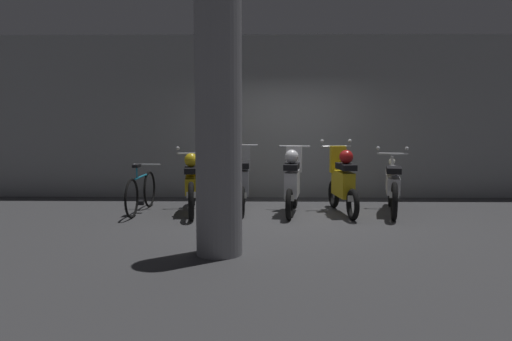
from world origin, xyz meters
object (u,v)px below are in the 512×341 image
motorbike_slot_1 (243,182)px  motorbike_slot_3 (343,182)px  motorbike_slot_0 (192,183)px  support_pillar (218,124)px  motorbike_slot_4 (393,185)px  bicycle (141,192)px  motorbike_slot_2 (292,182)px

motorbike_slot_1 → motorbike_slot_3: motorbike_slot_3 is taller
motorbike_slot_0 → support_pillar: support_pillar is taller
motorbike_slot_4 → bicycle: (-4.48, -0.02, -0.13)m
support_pillar → motorbike_slot_2: bearing=68.6°
motorbike_slot_1 → bicycle: size_ratio=0.97×
motorbike_slot_1 → motorbike_slot_4: size_ratio=0.87×
motorbike_slot_2 → support_pillar: 3.13m
bicycle → motorbike_slot_1: bearing=7.9°
motorbike_slot_1 → motorbike_slot_2: 0.93m
motorbike_slot_3 → support_pillar: support_pillar is taller
motorbike_slot_1 → motorbike_slot_2: (0.89, -0.27, 0.04)m
motorbike_slot_0 → support_pillar: bearing=-75.3°
motorbike_slot_2 → motorbike_slot_3: size_ratio=1.00×
motorbike_slot_1 → motorbike_slot_3: bearing=-9.5°
motorbike_slot_2 → motorbike_slot_4: bearing=1.5°
motorbike_slot_3 → bicycle: 3.59m
motorbike_slot_1 → bicycle: motorbike_slot_1 is taller
motorbike_slot_1 → motorbike_slot_4: motorbike_slot_1 is taller
motorbike_slot_1 → motorbike_slot_3: size_ratio=1.00×
motorbike_slot_3 → motorbike_slot_2: bearing=178.3°
motorbike_slot_1 → motorbike_slot_3: 1.80m
motorbike_slot_0 → bicycle: size_ratio=1.13×
bicycle → support_pillar: 3.45m
motorbike_slot_4 → motorbike_slot_1: bearing=175.2°
motorbike_slot_4 → support_pillar: 4.15m
motorbike_slot_1 → motorbike_slot_4: bearing=-4.8°
motorbike_slot_2 → bicycle: motorbike_slot_2 is taller
bicycle → motorbike_slot_2: bearing=-0.4°
motorbike_slot_0 → motorbike_slot_4: (3.56, 0.05, -0.04)m
motorbike_slot_3 → support_pillar: 3.51m
motorbike_slot_0 → support_pillar: (0.71, -2.72, 1.14)m
bicycle → motorbike_slot_0: bearing=-1.7°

